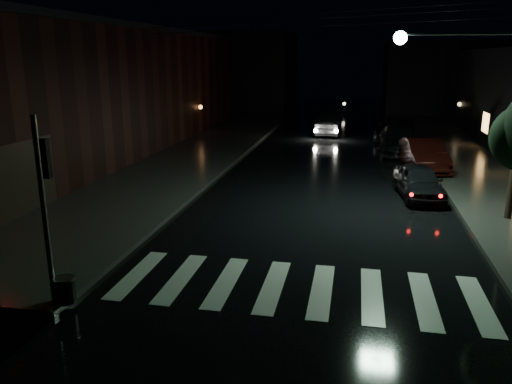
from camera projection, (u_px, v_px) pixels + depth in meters
The scene contains 14 objects.
ground at pixel (174, 287), 12.35m from camera, with size 120.00×120.00×0.00m, color black.
sidewalk_left at pixel (177, 162), 26.52m from camera, with size 6.00×44.00×0.15m, color #282826.
sidewalk_right at pixel (477, 175), 23.68m from camera, with size 4.00×44.00×0.15m, color #282826.
building_left at pixel (72, 92), 28.84m from camera, with size 10.00×36.00×7.00m, color black.
building_far_left at pixel (229, 71), 55.77m from camera, with size 14.00×10.00×8.00m, color black.
building_far_right at pixel (455, 77), 51.36m from camera, with size 14.00×10.00×7.00m, color black.
crosswalk at pixel (297, 288), 12.25m from camera, with size 9.00×3.00×0.01m, color beige.
signal_pole_corner at pixel (55, 243), 10.97m from camera, with size 0.68×0.61×4.20m.
utility_pole at pixel (503, 86), 16.09m from camera, with size 4.92×0.44×8.00m.
parked_car_a at pixel (419, 182), 19.95m from camera, with size 1.56×3.87×1.32m, color black.
parked_car_b at pixel (423, 155), 24.77m from camera, with size 1.66×4.76×1.57m, color black.
parked_car_c at pixel (399, 140), 29.35m from camera, with size 2.20×5.40×1.57m, color black.
parked_car_d at pixel (395, 129), 33.65m from camera, with size 2.51×5.44×1.51m, color black.
oncoming_car at pixel (328, 124), 36.16m from camera, with size 1.60×4.57×1.51m, color black.
Camera 1 is at (4.21, -10.68, 5.50)m, focal length 35.00 mm.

